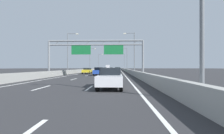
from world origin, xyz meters
name	(u,v)px	position (x,y,z in m)	size (l,w,h in m)	color
ground_plane	(111,70)	(0.00, 100.00, 0.00)	(260.00, 260.00, 0.00)	#2D2D30
lane_dash_left_1	(42,88)	(-1.80, 12.50, 0.01)	(0.16, 3.00, 0.01)	white
lane_dash_left_2	(74,79)	(-1.80, 21.50, 0.01)	(0.16, 3.00, 0.01)	white
lane_dash_left_3	(87,76)	(-1.80, 30.50, 0.01)	(0.16, 3.00, 0.01)	white
lane_dash_left_4	(94,74)	(-1.80, 39.50, 0.01)	(0.16, 3.00, 0.01)	white
lane_dash_left_5	(98,73)	(-1.80, 48.50, 0.01)	(0.16, 3.00, 0.01)	white
lane_dash_left_6	(101,72)	(-1.80, 57.50, 0.01)	(0.16, 3.00, 0.01)	white
lane_dash_left_7	(104,71)	(-1.80, 66.50, 0.01)	(0.16, 3.00, 0.01)	white
lane_dash_left_8	(105,71)	(-1.80, 75.50, 0.01)	(0.16, 3.00, 0.01)	white
lane_dash_left_9	(107,70)	(-1.80, 84.50, 0.01)	(0.16, 3.00, 0.01)	white
lane_dash_left_10	(108,70)	(-1.80, 93.50, 0.01)	(0.16, 3.00, 0.01)	white
lane_dash_left_11	(109,70)	(-1.80, 102.50, 0.01)	(0.16, 3.00, 0.01)	white
lane_dash_left_12	(109,70)	(-1.80, 111.50, 0.01)	(0.16, 3.00, 0.01)	white
lane_dash_left_13	(110,69)	(-1.80, 120.50, 0.01)	(0.16, 3.00, 0.01)	white
lane_dash_left_14	(111,69)	(-1.80, 129.50, 0.01)	(0.16, 3.00, 0.01)	white
lane_dash_left_15	(111,69)	(-1.80, 138.50, 0.01)	(0.16, 3.00, 0.01)	white
lane_dash_left_16	(111,69)	(-1.80, 147.50, 0.01)	(0.16, 3.00, 0.01)	white
lane_dash_left_17	(112,69)	(-1.80, 156.50, 0.01)	(0.16, 3.00, 0.01)	white
lane_dash_right_1	(89,88)	(1.80, 12.50, 0.01)	(0.16, 3.00, 0.01)	white
lane_dash_right_2	(101,79)	(1.80, 21.50, 0.01)	(0.16, 3.00, 0.01)	white
lane_dash_right_3	(106,76)	(1.80, 30.50, 0.01)	(0.16, 3.00, 0.01)	white
lane_dash_right_4	(109,74)	(1.80, 39.50, 0.01)	(0.16, 3.00, 0.01)	white
lane_dash_right_5	(111,73)	(1.80, 48.50, 0.01)	(0.16, 3.00, 0.01)	white
lane_dash_right_6	(112,72)	(1.80, 57.50, 0.01)	(0.16, 3.00, 0.01)	white
lane_dash_right_7	(113,71)	(1.80, 66.50, 0.01)	(0.16, 3.00, 0.01)	white
lane_dash_right_8	(113,71)	(1.80, 75.50, 0.01)	(0.16, 3.00, 0.01)	white
lane_dash_right_9	(114,70)	(1.80, 84.50, 0.01)	(0.16, 3.00, 0.01)	white
lane_dash_right_10	(114,70)	(1.80, 93.50, 0.01)	(0.16, 3.00, 0.01)	white
lane_dash_right_11	(114,70)	(1.80, 102.50, 0.01)	(0.16, 3.00, 0.01)	white
lane_dash_right_12	(115,70)	(1.80, 111.50, 0.01)	(0.16, 3.00, 0.01)	white
lane_dash_right_13	(115,69)	(1.80, 120.50, 0.01)	(0.16, 3.00, 0.01)	white
lane_dash_right_14	(115,69)	(1.80, 129.50, 0.01)	(0.16, 3.00, 0.01)	white
lane_dash_right_15	(115,69)	(1.80, 138.50, 0.01)	(0.16, 3.00, 0.01)	white
lane_dash_right_16	(116,69)	(1.80, 147.50, 0.01)	(0.16, 3.00, 0.01)	white
lane_dash_right_17	(116,69)	(1.80, 156.50, 0.01)	(0.16, 3.00, 0.01)	white
edge_line_left	(101,70)	(-5.25, 88.00, 0.01)	(0.16, 176.00, 0.01)	white
edge_line_right	(120,70)	(5.25, 88.00, 0.01)	(0.16, 176.00, 0.01)	white
barrier_left	(102,69)	(-6.90, 110.00, 0.47)	(0.45, 220.00, 0.95)	#9E9E99
barrier_right	(122,69)	(6.90, 110.00, 0.47)	(0.45, 220.00, 0.95)	#9E9E99
sign_gantry	(96,49)	(0.07, 29.13, 4.83)	(16.91, 0.36, 6.36)	gray
streetlamp_left_mid	(69,51)	(-7.47, 38.23, 5.40)	(2.58, 0.28, 9.50)	slate
streetlamp_right_mid	(133,50)	(7.47, 38.23, 5.40)	(2.58, 0.28, 9.50)	slate
streetlamp_left_far	(90,58)	(-7.47, 68.71, 5.40)	(2.58, 0.28, 9.50)	slate
streetlamp_right_far	(126,58)	(7.47, 68.71, 5.40)	(2.58, 0.28, 9.50)	slate
streetlamp_left_distant	(99,61)	(-7.47, 99.19, 5.40)	(2.58, 0.28, 9.50)	slate
streetlamp_right_distant	(124,61)	(7.47, 99.19, 5.40)	(2.58, 0.28, 9.50)	slate
blue_car	(99,71)	(0.24, 32.29, 0.78)	(1.79, 4.51, 1.53)	#2347AD
white_car	(110,78)	(3.37, 12.67, 0.78)	(1.74, 4.53, 1.51)	silver
orange_car	(112,69)	(0.14, 99.42, 0.74)	(1.72, 4.56, 1.43)	orange
green_car	(117,70)	(3.76, 54.45, 0.80)	(1.87, 4.22, 1.57)	#1E7A38
silver_car	(105,69)	(-3.73, 101.73, 0.74)	(1.70, 4.46, 1.43)	#A8ADB2
yellow_car	(87,71)	(-3.67, 40.93, 0.73)	(1.81, 4.51, 1.38)	yellow
black_car	(101,71)	(0.07, 38.82, 0.75)	(1.83, 4.69, 1.47)	black
box_truck	(108,67)	(-3.50, 122.30, 1.71)	(2.46, 8.78, 3.16)	#194799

